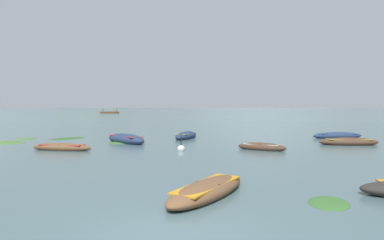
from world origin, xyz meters
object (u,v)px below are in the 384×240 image
object	(u,v)px
rowboat_5	(337,136)
rowboat_6	(62,147)
rowboat_0	(208,190)
ferry_0	(110,112)
rowboat_1	(126,139)
rowboat_3	(262,147)
rowboat_4	(186,136)
rowboat_2	(349,142)
mooring_buoy	(181,149)

from	to	relation	value
rowboat_5	rowboat_6	world-z (taller)	rowboat_5
rowboat_0	ferry_0	size ratio (longest dim) A/B	0.54
rowboat_5	rowboat_6	bearing A→B (deg)	-161.52
rowboat_1	rowboat_5	distance (m)	17.62
rowboat_3	rowboat_4	world-z (taller)	rowboat_4
rowboat_4	rowboat_5	size ratio (longest dim) A/B	0.97
rowboat_1	rowboat_2	size ratio (longest dim) A/B	1.05
rowboat_3	rowboat_5	xyz separation A→B (m)	(8.35, 7.20, 0.02)
rowboat_6	mooring_buoy	world-z (taller)	mooring_buoy
rowboat_2	ferry_0	xyz separation A→B (m)	(-40.96, 110.98, 0.25)
rowboat_0	rowboat_6	distance (m)	13.08
rowboat_1	ferry_0	distance (m)	111.85
rowboat_1	mooring_buoy	world-z (taller)	mooring_buoy
rowboat_2	rowboat_5	world-z (taller)	rowboat_2
rowboat_1	ferry_0	world-z (taller)	ferry_0
rowboat_1	rowboat_5	bearing A→B (deg)	9.09
rowboat_5	mooring_buoy	bearing A→B (deg)	-151.21
rowboat_5	rowboat_0	bearing A→B (deg)	-126.10
rowboat_1	rowboat_4	xyz separation A→B (m)	(4.54, 3.13, -0.03)
rowboat_3	rowboat_4	size ratio (longest dim) A/B	0.71
rowboat_3	ferry_0	world-z (taller)	ferry_0
rowboat_6	rowboat_1	bearing A→B (deg)	52.05
rowboat_4	rowboat_5	world-z (taller)	rowboat_4
rowboat_6	ferry_0	distance (m)	115.20
rowboat_6	rowboat_0	bearing A→B (deg)	-51.88
rowboat_0	ferry_0	bearing A→B (deg)	103.68
rowboat_1	mooring_buoy	size ratio (longest dim) A/B	4.13
rowboat_4	ferry_0	size ratio (longest dim) A/B	0.58
rowboat_5	mooring_buoy	size ratio (longest dim) A/B	4.24
rowboat_3	rowboat_6	distance (m)	12.26
rowboat_2	rowboat_5	xyz separation A→B (m)	(1.59, 4.78, -0.00)
rowboat_2	mooring_buoy	xyz separation A→B (m)	(-11.71, -2.53, -0.09)
ferry_0	rowboat_2	bearing A→B (deg)	-69.74
rowboat_1	mooring_buoy	bearing A→B (deg)	-47.80
rowboat_2	rowboat_6	bearing A→B (deg)	-173.67
rowboat_2	rowboat_3	distance (m)	7.18
rowboat_0	rowboat_1	world-z (taller)	rowboat_1
rowboat_4	rowboat_6	size ratio (longest dim) A/B	1.09
rowboat_0	rowboat_5	bearing A→B (deg)	53.90
rowboat_1	rowboat_3	world-z (taller)	rowboat_1
rowboat_0	rowboat_5	distance (m)	21.26
rowboat_0	rowboat_3	world-z (taller)	rowboat_3
rowboat_2	mooring_buoy	distance (m)	11.98
ferry_0	rowboat_5	bearing A→B (deg)	-68.17
rowboat_6	mooring_buoy	distance (m)	7.31
rowboat_3	rowboat_4	xyz separation A→B (m)	(-4.51, 7.54, 0.04)
rowboat_3	mooring_buoy	bearing A→B (deg)	-178.70
rowboat_4	rowboat_5	xyz separation A→B (m)	(12.86, -0.35, -0.02)
rowboat_5	rowboat_6	xyz separation A→B (m)	(-20.60, -6.88, -0.03)
mooring_buoy	rowboat_5	bearing A→B (deg)	28.79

